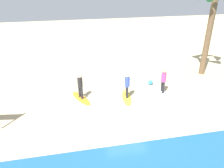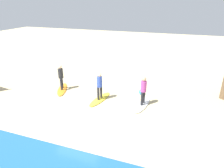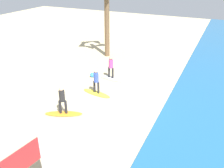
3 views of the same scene
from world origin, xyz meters
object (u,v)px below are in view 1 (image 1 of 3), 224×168
at_px(surfer_yellow, 127,84).
at_px(palm_tree, 215,1).
at_px(surfboard_yellow, 127,97).
at_px(surfer_orange, 80,85).
at_px(surfboard_white, 162,92).
at_px(beach_ball, 150,83).
at_px(surfer_white, 164,79).
at_px(surfboard_orange, 81,98).

height_order(surfer_yellow, palm_tree, palm_tree).
bearing_deg(surfboard_yellow, surfer_orange, -90.36).
relative_size(surfboard_yellow, palm_tree, 0.30).
relative_size(surfboard_white, beach_ball, 6.07).
bearing_deg(surfer_white, surfboard_yellow, 4.17).
distance_m(surfboard_white, palm_tree, 7.59).
bearing_deg(surfer_white, surfer_orange, -3.27).
xyz_separation_m(surfboard_white, surfboard_orange, (5.51, -0.31, 0.00)).
distance_m(surfboard_white, surfer_orange, 5.60).
relative_size(surfboard_yellow, surfer_orange, 1.28).
bearing_deg(surfer_white, surfboard_orange, -3.27).
xyz_separation_m(surfer_white, surfer_yellow, (2.56, 0.19, 0.00)).
bearing_deg(surfboard_white, surfboard_yellow, -77.98).
xyz_separation_m(surfer_yellow, surfboard_orange, (2.95, -0.50, -0.99)).
height_order(palm_tree, beach_ball, palm_tree).
xyz_separation_m(palm_tree, beach_ball, (4.83, 1.14, -5.45)).
distance_m(surfboard_orange, surfer_orange, 0.99).
bearing_deg(surfer_orange, surfer_white, 176.73).
relative_size(surfboard_yellow, beach_ball, 6.07).
bearing_deg(surfboard_yellow, surfer_white, 103.46).
bearing_deg(surfer_yellow, surfer_white, -175.83).
distance_m(surfer_white, surfer_orange, 5.52).
distance_m(surfboard_white, surfer_white, 0.99).
relative_size(surfer_yellow, beach_ball, 4.74).
xyz_separation_m(surfer_yellow, palm_tree, (-7.05, -2.70, 4.59)).
bearing_deg(surfboard_white, surfer_orange, -85.43).
bearing_deg(palm_tree, surfer_yellow, 20.98).
bearing_deg(surfboard_yellow, surfboard_white, 103.46).
height_order(surfboard_orange, surfer_orange, surfer_orange).
bearing_deg(surfer_white, palm_tree, -150.73).
bearing_deg(surfer_orange, surfboard_yellow, 170.35).
bearing_deg(surfboard_white, palm_tree, 127.11).
height_order(surfer_white, palm_tree, palm_tree).
bearing_deg(surfboard_orange, palm_tree, 78.44).
xyz_separation_m(surfboard_yellow, surfer_yellow, (0.00, 0.00, 0.99)).
relative_size(palm_tree, beach_ball, 20.29).
bearing_deg(surfboard_orange, surfer_yellow, 56.37).
height_order(surfboard_yellow, beach_ball, beach_ball).
relative_size(surfboard_yellow, surfer_yellow, 1.28).
bearing_deg(surfer_orange, surfboard_orange, 0.00).
relative_size(surfboard_orange, palm_tree, 0.30).
bearing_deg(palm_tree, surfer_white, 29.27).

